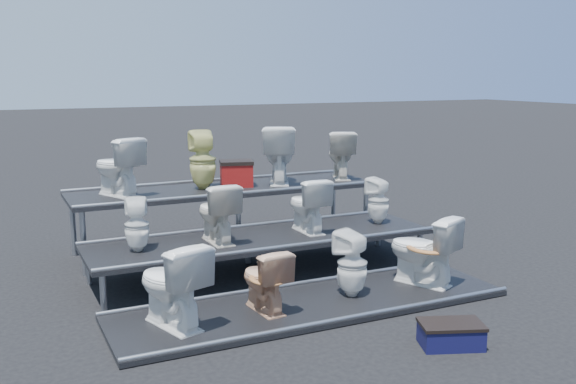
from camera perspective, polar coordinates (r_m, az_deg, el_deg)
name	(u,v)px	position (r m, az deg, el deg)	size (l,w,h in m)	color
ground	(263,273)	(7.91, -2.24, -7.21)	(80.00, 80.00, 0.00)	black
tier_front	(312,305)	(6.79, 2.15, -9.99)	(4.20, 1.20, 0.06)	black
tier_mid	(263,255)	(7.84, -2.25, -5.61)	(4.20, 1.20, 0.46)	black
tier_back	(226,218)	(8.97, -5.53, -2.27)	(4.20, 1.20, 0.86)	black
toilet_0	(171,284)	(6.14, -10.33, -8.06)	(0.46, 0.80, 0.82)	white
toilet_1	(264,279)	(6.45, -2.11, -7.77)	(0.36, 0.63, 0.65)	tan
toilet_2	(352,264)	(6.89, 5.72, -6.35)	(0.32, 0.33, 0.71)	white
toilet_3	(423,250)	(7.38, 11.89, -5.03)	(0.44, 0.78, 0.80)	white
toilet_4	(137,225)	(7.27, -13.29, -2.87)	(0.27, 0.28, 0.60)	white
toilet_5	(217,212)	(7.50, -6.35, -1.82)	(0.39, 0.69, 0.71)	beige
toilet_6	(307,205)	(7.96, 1.74, -1.14)	(0.38, 0.67, 0.68)	white
toilet_7	(378,201)	(8.48, 8.04, -0.76)	(0.27, 0.28, 0.61)	white
toilet_8	(117,167)	(8.45, -14.95, 2.20)	(0.42, 0.74, 0.75)	white
toilet_9	(203,160)	(8.72, -7.60, 2.84)	(0.36, 0.37, 0.79)	#D2D07C
toilet_10	(279,154)	(9.12, -0.84, 3.37)	(0.46, 0.81, 0.83)	white
toilet_11	(341,154)	(9.59, 4.70, 3.35)	(0.40, 0.70, 0.71)	beige
red_crate	(236,175)	(8.93, -4.61, 1.51)	(0.43, 0.34, 0.31)	maroon
step_stool	(451,336)	(6.04, 14.28, -12.30)	(0.54, 0.32, 0.19)	#0F0F36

